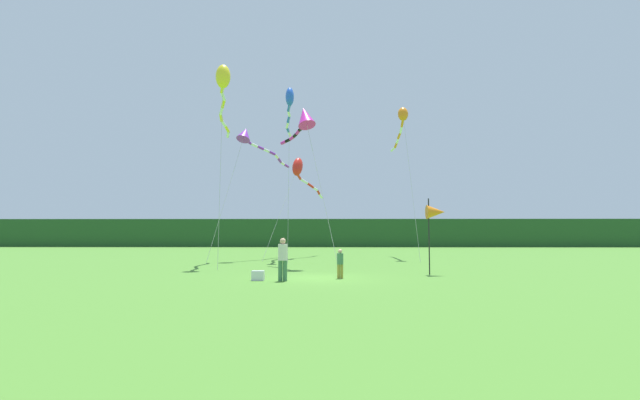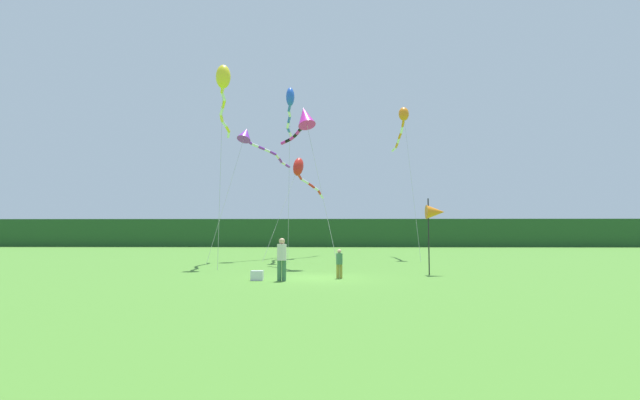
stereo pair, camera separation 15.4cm
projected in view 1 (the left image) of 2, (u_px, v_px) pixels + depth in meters
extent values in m
plane|color=#4C842D|center=(318.00, 278.00, 20.70)|extent=(120.00, 120.00, 0.00)
cube|color=#234C23|center=(325.00, 233.00, 65.72)|extent=(108.00, 3.43, 3.93)
cylinder|color=#3F724C|center=(280.00, 271.00, 19.40)|extent=(0.18, 0.18, 0.87)
cylinder|color=#3F724C|center=(285.00, 271.00, 19.39)|extent=(0.18, 0.18, 0.87)
cylinder|color=silver|center=(283.00, 252.00, 19.45)|extent=(0.40, 0.40, 0.69)
sphere|color=tan|center=(283.00, 241.00, 19.48)|extent=(0.25, 0.25, 0.25)
cylinder|color=olive|center=(339.00, 271.00, 20.51)|extent=(0.13, 0.13, 0.63)
cylinder|color=olive|center=(342.00, 271.00, 20.51)|extent=(0.13, 0.13, 0.63)
cylinder|color=#3F724C|center=(340.00, 259.00, 20.55)|extent=(0.29, 0.29, 0.50)
sphere|color=tan|center=(340.00, 251.00, 20.57)|extent=(0.18, 0.18, 0.18)
cube|color=silver|center=(258.00, 276.00, 19.64)|extent=(0.53, 0.36, 0.42)
cylinder|color=black|center=(429.00, 236.00, 22.58)|extent=(0.06, 0.06, 3.73)
cone|color=orange|center=(436.00, 212.00, 22.66)|extent=(0.90, 0.70, 0.70)
cylinder|color=#B2B2B2|center=(411.00, 183.00, 34.09)|extent=(0.41, 4.13, 11.48)
ellipsoid|color=orange|center=(403.00, 114.00, 36.54)|extent=(0.90, 1.11, 1.26)
cylinder|color=orange|center=(402.00, 123.00, 36.96)|extent=(0.24, 1.00, 0.51)
cylinder|color=white|center=(401.00, 130.00, 37.87)|extent=(0.23, 1.00, 0.51)
cylinder|color=orange|center=(399.00, 135.00, 38.77)|extent=(0.25, 0.99, 0.46)
cylinder|color=white|center=(398.00, 140.00, 39.68)|extent=(0.23, 0.98, 0.40)
cylinder|color=orange|center=(396.00, 145.00, 40.59)|extent=(0.22, 0.98, 0.42)
cylinder|color=white|center=(393.00, 149.00, 41.49)|extent=(0.42, 0.98, 0.36)
cylinder|color=#B2B2B2|center=(220.00, 168.00, 26.48)|extent=(0.36, 2.06, 11.54)
ellipsoid|color=yellow|center=(223.00, 77.00, 27.91)|extent=(1.02, 1.05, 1.59)
cylinder|color=yellow|center=(222.00, 89.00, 28.24)|extent=(0.45, 0.86, 0.31)
cylinder|color=white|center=(223.00, 96.00, 29.02)|extent=(0.21, 0.87, 0.44)
cylinder|color=yellow|center=(223.00, 103.00, 29.78)|extent=(0.51, 0.88, 0.47)
cylinder|color=white|center=(221.00, 111.00, 30.51)|extent=(0.51, 0.88, 0.46)
cylinder|color=yellow|center=(221.00, 118.00, 31.27)|extent=(0.30, 0.89, 0.46)
cylinder|color=white|center=(223.00, 123.00, 32.05)|extent=(0.26, 0.85, 0.34)
cylinder|color=yellow|center=(227.00, 129.00, 32.84)|extent=(0.27, 0.88, 0.43)
cylinder|color=white|center=(228.00, 134.00, 33.61)|extent=(0.43, 0.88, 0.42)
cylinder|color=#B2B2B2|center=(281.00, 211.00, 34.72)|extent=(2.19, 4.71, 7.40)
ellipsoid|color=red|center=(298.00, 167.00, 37.30)|extent=(1.33, 1.67, 1.83)
cylinder|color=red|center=(299.00, 177.00, 37.69)|extent=(0.38, 0.98, 0.45)
cylinder|color=white|center=(304.00, 181.00, 38.47)|extent=(0.74, 0.89, 0.47)
cylinder|color=red|center=(310.00, 185.00, 39.19)|extent=(0.67, 0.93, 0.48)
cylinder|color=white|center=(315.00, 189.00, 39.98)|extent=(0.52, 0.95, 0.34)
cylinder|color=red|center=(318.00, 192.00, 40.83)|extent=(0.37, 0.98, 0.46)
cylinder|color=white|center=(320.00, 196.00, 41.69)|extent=(0.43, 0.99, 0.47)
cylinder|color=#B2B2B2|center=(321.00, 188.00, 25.66)|extent=(2.00, 3.31, 9.05)
cone|color=#E026B2|center=(305.00, 116.00, 27.64)|extent=(1.66, 1.81, 1.59)
cylinder|color=#E026B2|center=(304.00, 126.00, 27.82)|extent=(0.37, 0.54, 0.27)
cylinder|color=black|center=(301.00, 129.00, 28.24)|extent=(0.41, 0.53, 0.26)
cylinder|color=#E026B2|center=(298.00, 132.00, 28.67)|extent=(0.39, 0.56, 0.31)
cylinder|color=black|center=(295.00, 135.00, 29.09)|extent=(0.40, 0.55, 0.28)
cylinder|color=#E026B2|center=(292.00, 138.00, 29.50)|extent=(0.46, 0.54, 0.30)
cylinder|color=black|center=(288.00, 140.00, 29.86)|extent=(0.49, 0.51, 0.27)
cylinder|color=#E026B2|center=(284.00, 142.00, 30.21)|extent=(0.48, 0.50, 0.26)
cylinder|color=#B2B2B2|center=(227.00, 194.00, 31.81)|extent=(1.67, 4.16, 9.40)
cone|color=purple|center=(245.00, 134.00, 34.19)|extent=(1.47, 1.65, 1.34)
cylinder|color=purple|center=(248.00, 141.00, 34.46)|extent=(0.55, 0.77, 0.40)
cylinder|color=white|center=(254.00, 145.00, 35.06)|extent=(0.58, 0.73, 0.30)
cylinder|color=purple|center=(260.00, 148.00, 35.64)|extent=(0.58, 0.73, 0.30)
cylinder|color=white|center=(266.00, 150.00, 36.24)|extent=(0.53, 0.74, 0.27)
cylinder|color=purple|center=(272.00, 153.00, 36.83)|extent=(0.60, 0.74, 0.33)
cylinder|color=white|center=(276.00, 156.00, 37.46)|extent=(0.37, 0.79, 0.35)
cylinder|color=purple|center=(279.00, 160.00, 38.14)|extent=(0.38, 0.81, 0.44)
cylinder|color=white|center=(282.00, 163.00, 38.82)|extent=(0.41, 0.77, 0.29)
cylinder|color=purple|center=(286.00, 166.00, 39.47)|extent=(0.52, 0.77, 0.34)
cylinder|color=#B2B2B2|center=(289.00, 176.00, 31.81)|extent=(0.16, 2.73, 11.99)
ellipsoid|color=blue|center=(290.00, 97.00, 33.59)|extent=(0.67, 1.12, 1.51)
cylinder|color=blue|center=(289.00, 108.00, 33.96)|extent=(0.38, 0.94, 0.44)
cylinder|color=white|center=(289.00, 113.00, 34.80)|extent=(0.21, 0.91, 0.37)
cylinder|color=blue|center=(289.00, 119.00, 35.64)|extent=(0.40, 0.95, 0.47)
cylinder|color=white|center=(287.00, 125.00, 36.46)|extent=(0.37, 0.94, 0.44)
cylinder|color=blue|center=(288.00, 130.00, 37.30)|extent=(0.27, 0.91, 0.34)
cylinder|color=white|center=(290.00, 134.00, 38.14)|extent=(0.35, 0.95, 0.47)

